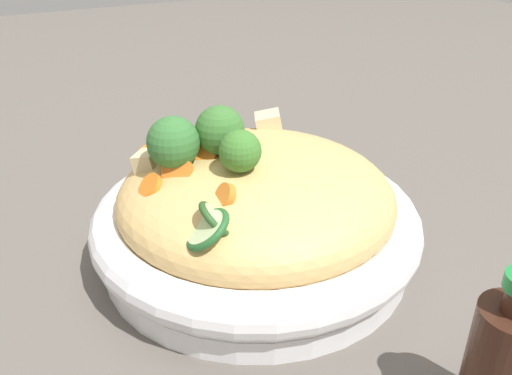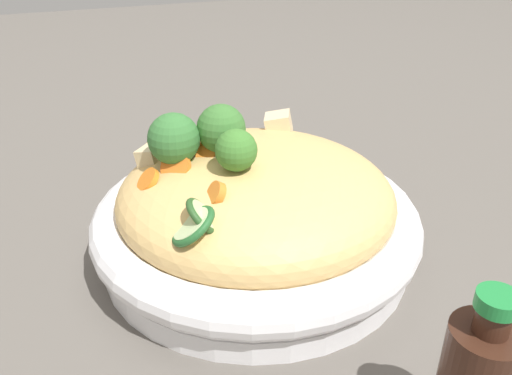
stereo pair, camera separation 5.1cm
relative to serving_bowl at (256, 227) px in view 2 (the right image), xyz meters
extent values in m
plane|color=#5A554E|center=(0.00, 0.00, -0.03)|extent=(3.00, 3.00, 0.00)
cylinder|color=white|center=(0.00, 0.00, -0.02)|extent=(0.30, 0.30, 0.02)
torus|color=white|center=(0.00, 0.00, 0.01)|extent=(0.32, 0.32, 0.04)
ellipsoid|color=tan|center=(0.00, 0.00, 0.04)|extent=(0.27, 0.27, 0.09)
torus|color=tan|center=(0.07, 0.02, 0.08)|extent=(0.08, 0.07, 0.02)
torus|color=tan|center=(-0.01, 0.00, 0.06)|extent=(0.06, 0.06, 0.03)
cone|color=#98B072|center=(0.02, 0.03, 0.08)|extent=(0.02, 0.02, 0.01)
sphere|color=#3A7030|center=(0.02, 0.03, 0.10)|extent=(0.05, 0.05, 0.05)
cone|color=#90B270|center=(0.03, 0.07, 0.07)|extent=(0.03, 0.03, 0.02)
sphere|color=#367034|center=(0.03, 0.07, 0.10)|extent=(0.07, 0.07, 0.05)
cone|color=#98AA6F|center=(-0.02, 0.03, 0.08)|extent=(0.02, 0.02, 0.01)
sphere|color=#3E782E|center=(-0.02, 0.03, 0.10)|extent=(0.05, 0.05, 0.04)
cylinder|color=orange|center=(-0.05, 0.06, 0.08)|extent=(0.02, 0.02, 0.02)
cylinder|color=orange|center=(0.07, 0.08, 0.06)|extent=(0.03, 0.03, 0.02)
cylinder|color=orange|center=(0.09, 0.03, 0.07)|extent=(0.03, 0.03, 0.02)
cylinder|color=orange|center=(0.01, 0.10, 0.07)|extent=(0.03, 0.02, 0.02)
cylinder|color=orange|center=(0.01, 0.07, 0.08)|extent=(0.04, 0.04, 0.03)
cylinder|color=orange|center=(0.02, 0.04, 0.08)|extent=(0.03, 0.03, 0.02)
cylinder|color=#C0DF9B|center=(-0.07, 0.07, 0.07)|extent=(0.03, 0.03, 0.03)
torus|color=#284F22|center=(-0.07, 0.07, 0.07)|extent=(0.04, 0.04, 0.03)
cylinder|color=beige|center=(-0.07, 0.08, 0.06)|extent=(0.04, 0.04, 0.03)
torus|color=#235C2A|center=(-0.07, 0.08, 0.06)|extent=(0.05, 0.05, 0.03)
cube|color=beige|center=(0.08, -0.06, 0.07)|extent=(0.04, 0.04, 0.03)
cube|color=beige|center=(0.06, 0.09, 0.07)|extent=(0.04, 0.04, 0.02)
cylinder|color=#381E14|center=(-0.25, -0.05, 0.08)|extent=(0.02, 0.02, 0.02)
cylinder|color=#1E7F38|center=(-0.25, -0.05, 0.09)|extent=(0.03, 0.03, 0.01)
camera|label=1|loc=(-0.40, 0.21, 0.29)|focal=37.41mm
camera|label=2|loc=(-0.42, 0.17, 0.29)|focal=37.41mm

